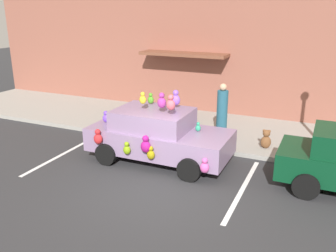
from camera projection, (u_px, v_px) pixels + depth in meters
ground_plane at (161, 192)px, 9.09m from camera, size 60.00×60.00×0.00m
sidewalk at (219, 130)px, 13.40m from camera, size 24.00×4.00×0.15m
storefront_building at (238, 38)px, 14.30m from camera, size 24.00×1.25×6.40m
parking_stripe_front at (243, 189)px, 9.25m from camera, size 0.12×3.60×0.01m
parking_stripe_rear at (64, 154)px, 11.44m from camera, size 0.12×3.60×0.01m
plush_covered_car at (157, 135)px, 10.72m from camera, size 4.13×2.13×2.14m
teddy_bear_on_sidewalk at (266, 140)px, 11.41m from camera, size 0.32×0.27×0.61m
pedestrian_near_shopfront at (222, 113)px, 12.20m from camera, size 0.36×0.36×1.84m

